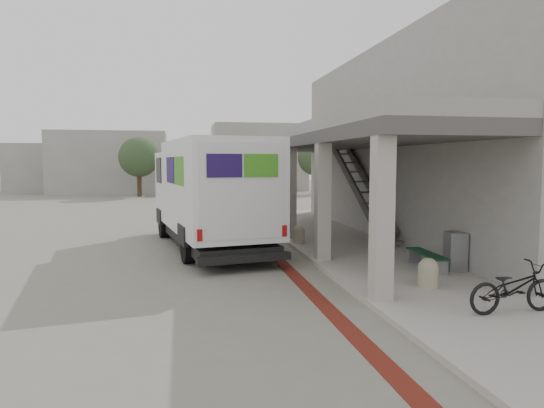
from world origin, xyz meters
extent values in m
plane|color=slate|center=(0.00, 0.00, 0.00)|extent=(120.00, 120.00, 0.00)
cube|color=#5E1C12|center=(1.00, 2.00, 0.01)|extent=(0.35, 40.00, 0.01)
cube|color=#9C978C|center=(4.00, 0.00, 0.06)|extent=(4.40, 28.00, 0.12)
cube|color=gray|center=(7.35, 4.50, 3.50)|extent=(4.30, 17.00, 7.00)
cube|color=#4A4745|center=(3.60, 4.50, 3.50)|extent=(3.40, 16.90, 0.35)
cube|color=gray|center=(3.60, 4.50, 3.85)|extent=(3.40, 16.90, 0.35)
cube|color=gray|center=(-8.00, 34.00, 2.75)|extent=(10.00, 6.00, 5.50)
cube|color=gray|center=(-1.00, 38.00, 2.00)|extent=(8.00, 6.00, 4.00)
cube|color=gray|center=(6.00, 36.00, 3.25)|extent=(9.00, 6.00, 6.50)
cube|color=gray|center=(-14.00, 37.00, 2.25)|extent=(7.00, 5.00, 4.50)
cylinder|color=#38281C|center=(-5.00, 28.00, 1.20)|extent=(0.36, 0.36, 2.40)
sphere|color=#2D4126|center=(-5.00, 28.00, 3.20)|extent=(3.20, 3.20, 3.20)
cylinder|color=#38281C|center=(2.00, 30.00, 1.20)|extent=(0.36, 0.36, 2.40)
sphere|color=#2D4126|center=(2.00, 30.00, 3.20)|extent=(3.20, 3.20, 3.20)
cylinder|color=#38281C|center=(10.00, 29.00, 1.20)|extent=(0.36, 0.36, 2.40)
sphere|color=#2D4126|center=(10.00, 29.00, 3.20)|extent=(3.20, 3.20, 3.20)
cube|color=black|center=(-0.82, 3.54, 0.43)|extent=(3.46, 7.76, 0.32)
cube|color=silver|center=(-0.66, 2.59, 2.09)|extent=(3.45, 5.91, 2.78)
cube|color=silver|center=(-1.27, 6.23, 1.93)|extent=(2.87, 2.43, 2.46)
cube|color=silver|center=(-1.46, 7.34, 1.02)|extent=(2.43, 1.02, 0.86)
cube|color=black|center=(-1.41, 7.07, 2.52)|extent=(2.41, 0.90, 1.12)
cube|color=black|center=(-0.18, -0.26, 0.37)|extent=(2.47, 0.67, 0.19)
cube|color=#20104B|center=(-2.06, 3.11, 2.57)|extent=(0.27, 1.48, 0.80)
cube|color=#3C8B1E|center=(-1.79, 1.53, 2.57)|extent=(0.27, 1.48, 0.80)
cube|color=#20104B|center=(-0.67, -0.27, 2.73)|extent=(0.90, 0.18, 0.59)
cube|color=#3C8B1E|center=(0.28, -0.11, 2.73)|extent=(0.90, 0.18, 0.59)
cylinder|color=black|center=(-2.39, 6.09, 0.48)|extent=(0.45, 1.00, 0.96)
cylinder|color=black|center=(-0.17, 6.47, 0.48)|extent=(0.45, 1.00, 0.96)
cylinder|color=black|center=(-1.57, 1.24, 0.48)|extent=(0.45, 1.00, 0.96)
cylinder|color=black|center=(0.64, 1.61, 0.48)|extent=(0.45, 1.00, 0.96)
cube|color=gray|center=(4.33, -1.87, 0.30)|extent=(0.37, 0.09, 0.36)
cube|color=gray|center=(4.39, -0.43, 0.30)|extent=(0.37, 0.09, 0.36)
cube|color=#123621|center=(4.23, -1.14, 0.50)|extent=(0.18, 1.73, 0.04)
cube|color=#123621|center=(4.36, -1.15, 0.50)|extent=(0.18, 1.73, 0.04)
cube|color=#123621|center=(4.50, -1.16, 0.50)|extent=(0.18, 1.73, 0.04)
cylinder|color=#9E9378|center=(3.48, -2.84, 0.33)|extent=(0.43, 0.43, 0.43)
sphere|color=#9E9378|center=(3.48, -2.84, 0.55)|extent=(0.43, 0.43, 0.43)
cylinder|color=tan|center=(2.10, 3.25, 0.32)|extent=(0.40, 0.40, 0.40)
sphere|color=tan|center=(2.10, 3.25, 0.52)|extent=(0.40, 0.40, 0.40)
cube|color=slate|center=(5.00, -1.39, 0.60)|extent=(0.53, 0.64, 0.95)
imported|color=black|center=(4.07, -4.78, 0.58)|extent=(1.77, 0.67, 0.92)
camera|label=1|loc=(-1.75, -12.32, 2.83)|focal=32.00mm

